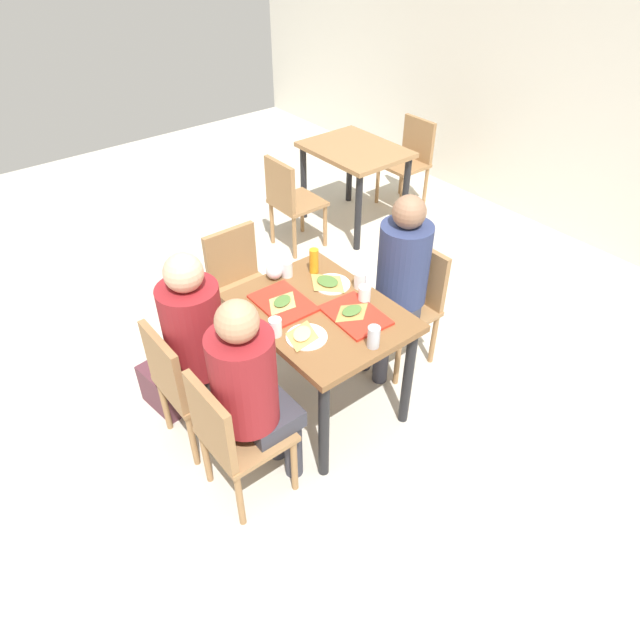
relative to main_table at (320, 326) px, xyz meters
The scene contains 28 objects.
ground_plane 0.64m from the main_table, ahead, with size 10.00×10.00×0.02m, color beige.
main_table is the anchor object (origin of this frame).
chair_near_left 0.81m from the main_table, 107.76° to the right, with size 0.40×0.40×0.83m.
chair_near_right 0.81m from the main_table, 72.24° to the right, with size 0.40×0.40×0.83m.
chair_far_side 0.77m from the main_table, 90.00° to the left, with size 0.40×0.40×0.83m.
chair_left_end 0.88m from the main_table, behind, with size 0.40×0.40×0.83m.
person_in_red 0.67m from the main_table, 111.43° to the right, with size 0.32×0.42×1.24m.
person_in_brown_jacket 0.67m from the main_table, 68.57° to the right, with size 0.32×0.42×1.24m.
person_far_side 0.63m from the main_table, 90.00° to the left, with size 0.32×0.42×1.24m.
tray_red_near 0.25m from the main_table, 142.34° to the right, with size 0.36×0.26×0.02m, color red.
tray_red_far 0.24m from the main_table, 33.48° to the left, with size 0.36×0.26×0.02m, color red.
paper_plate_center 0.28m from the main_table, 125.25° to the left, with size 0.22×0.22×0.01m, color white.
paper_plate_near_edge 0.28m from the main_table, 54.75° to the right, with size 0.22×0.22×0.01m, color white.
pizza_slice_a 0.26m from the main_table, 138.92° to the right, with size 0.19×0.21×0.02m.
pizza_slice_b 0.23m from the main_table, 35.75° to the left, with size 0.13×0.19×0.02m.
pizza_slice_c 0.28m from the main_table, 131.16° to the left, with size 0.21×0.18×0.02m.
pizza_slice_d 0.29m from the main_table, 60.11° to the right, with size 0.22×0.23×0.02m.
plastic_cup_a 0.36m from the main_table, 94.36° to the left, with size 0.07×0.07×0.10m, color white.
plastic_cup_b 0.36m from the main_table, 85.64° to the right, with size 0.07×0.07×0.10m, color white.
plastic_cup_c 0.43m from the main_table, behind, with size 0.07×0.07×0.10m, color white.
plastic_cup_d 0.31m from the main_table, 68.26° to the left, with size 0.07×0.07×0.10m, color white.
soda_can 0.45m from the main_table, ahead, with size 0.07×0.07×0.12m, color #B7BCC6.
condiment_bottle 0.43m from the main_table, 146.85° to the left, with size 0.06×0.06×0.16m, color orange.
foil_bundle 0.45m from the main_table, behind, with size 0.10×0.10×0.10m, color silver.
handbag 1.09m from the main_table, 127.42° to the right, with size 0.32×0.16×0.28m, color #592D38.
background_table 2.41m from the main_table, 133.84° to the left, with size 0.90×0.70×0.75m.
background_chair_near 1.95m from the main_table, 148.99° to the left, with size 0.40×0.40×0.83m.
background_chair_far 2.99m from the main_table, 124.02° to the left, with size 0.40×0.40×0.83m.
Camera 1 is at (1.96, -1.57, 2.66)m, focal length 31.68 mm.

